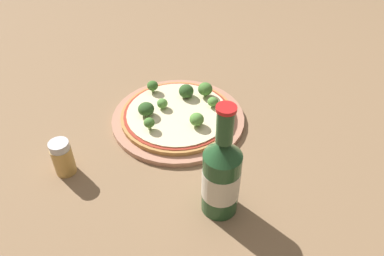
{
  "coord_description": "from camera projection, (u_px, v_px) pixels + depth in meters",
  "views": [
    {
      "loc": [
        0.63,
        -0.2,
        0.54
      ],
      "look_at": [
        0.11,
        -0.01,
        0.06
      ],
      "focal_mm": 35.0,
      "sensor_mm": 36.0,
      "label": 1
    }
  ],
  "objects": [
    {
      "name": "broccoli_floret_0",
      "position": [
        205.0,
        89.0,
        0.86
      ],
      "size": [
        0.03,
        0.03,
        0.03
      ],
      "color": "#89A866",
      "rests_on": "pizza"
    },
    {
      "name": "pizza",
      "position": [
        178.0,
        114.0,
        0.83
      ],
      "size": [
        0.25,
        0.25,
        0.01
      ],
      "color": "#B77F42",
      "rests_on": "plate"
    },
    {
      "name": "broccoli_floret_2",
      "position": [
        213.0,
        102.0,
        0.83
      ],
      "size": [
        0.02,
        0.02,
        0.02
      ],
      "color": "#89A866",
      "rests_on": "pizza"
    },
    {
      "name": "broccoli_floret_7",
      "position": [
        146.0,
        109.0,
        0.81
      ],
      "size": [
        0.04,
        0.04,
        0.03
      ],
      "color": "#89A866",
      "rests_on": "pizza"
    },
    {
      "name": "beer_bottle",
      "position": [
        221.0,
        176.0,
        0.61
      ],
      "size": [
        0.06,
        0.06,
        0.22
      ],
      "color": "#234C28",
      "rests_on": "ground_plane"
    },
    {
      "name": "broccoli_floret_6",
      "position": [
        197.0,
        119.0,
        0.78
      ],
      "size": [
        0.03,
        0.03,
        0.03
      ],
      "color": "#89A866",
      "rests_on": "pizza"
    },
    {
      "name": "broccoli_floret_1",
      "position": [
        186.0,
        91.0,
        0.86
      ],
      "size": [
        0.03,
        0.03,
        0.03
      ],
      "color": "#89A866",
      "rests_on": "pizza"
    },
    {
      "name": "plate",
      "position": [
        178.0,
        118.0,
        0.84
      ],
      "size": [
        0.3,
        0.3,
        0.01
      ],
      "color": "tan",
      "rests_on": "ground_plane"
    },
    {
      "name": "broccoli_floret_5",
      "position": [
        149.0,
        123.0,
        0.77
      ],
      "size": [
        0.02,
        0.02,
        0.03
      ],
      "color": "#89A866",
      "rests_on": "pizza"
    },
    {
      "name": "broccoli_floret_4",
      "position": [
        162.0,
        103.0,
        0.83
      ],
      "size": [
        0.02,
        0.02,
        0.02
      ],
      "color": "#89A866",
      "rests_on": "pizza"
    },
    {
      "name": "pepper_shaker",
      "position": [
        63.0,
        158.0,
        0.7
      ],
      "size": [
        0.04,
        0.04,
        0.07
      ],
      "color": "tan",
      "rests_on": "ground_plane"
    },
    {
      "name": "ground_plane",
      "position": [
        180.0,
        118.0,
        0.85
      ],
      "size": [
        3.0,
        3.0,
        0.0
      ],
      "primitive_type": "plane",
      "color": "#846647"
    },
    {
      "name": "broccoli_floret_3",
      "position": [
        153.0,
        86.0,
        0.88
      ],
      "size": [
        0.03,
        0.03,
        0.03
      ],
      "color": "#89A866",
      "rests_on": "pizza"
    }
  ]
}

